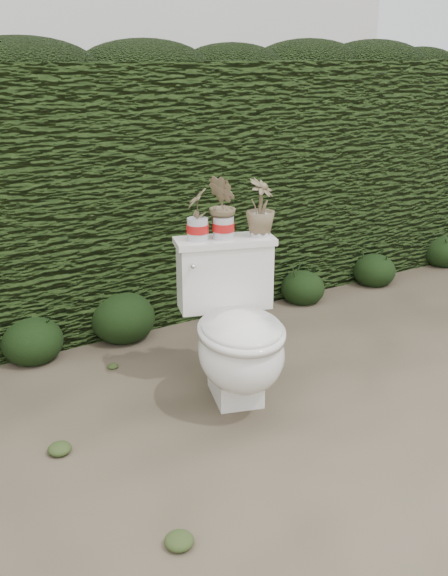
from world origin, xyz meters
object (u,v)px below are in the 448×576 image
toilet (237,334)px  potted_plant_center (223,208)px  potted_plant_left (197,216)px  potted_plant_right (261,209)px

toilet → potted_plant_center: 0.62m
toilet → potted_plant_center: bearing=91.7°
potted_plant_left → potted_plant_right: potted_plant_right is taller
potted_plant_left → potted_plant_right: bearing=104.1°
potted_plant_center → potted_plant_right: size_ratio=1.12×
potted_plant_center → potted_plant_right: potted_plant_center is taller
potted_plant_center → potted_plant_right: bearing=83.2°
potted_plant_left → potted_plant_right: size_ratio=0.90×
toilet → potted_plant_left: (-0.06, 0.27, 0.54)m
toilet → potted_plant_right: potted_plant_right is taller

